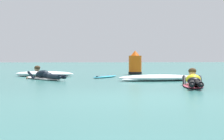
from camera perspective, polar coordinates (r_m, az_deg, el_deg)
ground_plane at (r=17.56m, az=-2.87°, el=-0.83°), size 120.00×120.00×0.00m
surfer_near at (r=10.97m, az=11.30°, el=-1.62°), size 1.07×2.49×0.53m
surfer_far at (r=14.69m, az=-9.45°, el=-0.80°), size 1.65×2.45×0.55m
drifting_surfboard at (r=16.26m, az=-0.97°, el=-0.91°), size 1.48×2.12×0.16m
whitewater_mid_left at (r=17.18m, az=-9.43°, el=-0.56°), size 2.73×1.86×0.22m
whitewater_mid_right at (r=13.81m, az=6.50°, el=-1.10°), size 2.76×1.04×0.21m
channel_marker_buoy at (r=19.24m, az=3.25°, el=0.74°), size 0.63×0.63×1.12m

